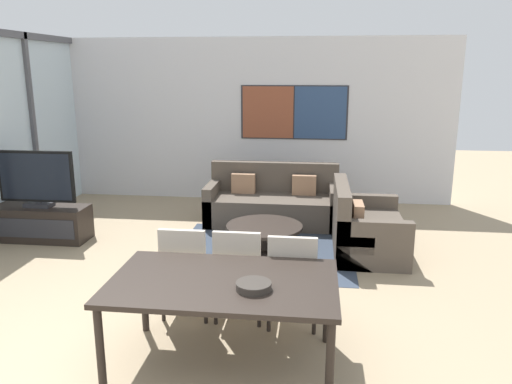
% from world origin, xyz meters
% --- Properties ---
extents(wall_back, '(7.16, 0.09, 2.80)m').
position_xyz_m(wall_back, '(0.04, 5.84, 1.41)').
color(wall_back, silver).
rests_on(wall_back, ground_plane).
extents(area_rug, '(2.25, 2.04, 0.01)m').
position_xyz_m(area_rug, '(0.63, 3.23, 0.00)').
color(area_rug, '#333D4C').
rests_on(area_rug, ground_plane).
extents(tv_console, '(1.29, 0.49, 0.47)m').
position_xyz_m(tv_console, '(-2.44, 3.30, 0.23)').
color(tv_console, black).
rests_on(tv_console, ground_plane).
extents(television, '(1.06, 0.20, 0.76)m').
position_xyz_m(television, '(-2.44, 3.30, 0.84)').
color(television, '#2D2D33').
rests_on(television, tv_console).
extents(sofa_main, '(1.97, 0.87, 0.88)m').
position_xyz_m(sofa_main, '(0.63, 4.49, 0.28)').
color(sofa_main, '#51473D').
rests_on(sofa_main, ground_plane).
extents(sofa_side, '(0.87, 1.37, 0.88)m').
position_xyz_m(sofa_side, '(1.86, 3.34, 0.28)').
color(sofa_side, '#51473D').
rests_on(sofa_side, ground_plane).
extents(coffee_table, '(0.97, 0.97, 0.34)m').
position_xyz_m(coffee_table, '(0.63, 3.23, 0.26)').
color(coffee_table, black).
rests_on(coffee_table, ground_plane).
extents(dining_table, '(1.72, 1.04, 0.73)m').
position_xyz_m(dining_table, '(0.59, 0.65, 0.66)').
color(dining_table, black).
rests_on(dining_table, ground_plane).
extents(dining_chair_left, '(0.46, 0.46, 0.89)m').
position_xyz_m(dining_chair_left, '(0.09, 1.41, 0.50)').
color(dining_chair_left, '#B2A899').
rests_on(dining_chair_left, ground_plane).
extents(dining_chair_centre, '(0.46, 0.46, 0.89)m').
position_xyz_m(dining_chair_centre, '(0.59, 1.41, 0.50)').
color(dining_chair_centre, '#B2A899').
rests_on(dining_chair_centre, ground_plane).
extents(dining_chair_right, '(0.46, 0.46, 0.89)m').
position_xyz_m(dining_chair_right, '(1.08, 1.34, 0.50)').
color(dining_chair_right, '#B2A899').
rests_on(dining_chair_right, ground_plane).
extents(fruit_bowl, '(0.26, 0.26, 0.06)m').
position_xyz_m(fruit_bowl, '(0.83, 0.50, 0.76)').
color(fruit_bowl, '#332D28').
rests_on(fruit_bowl, dining_table).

